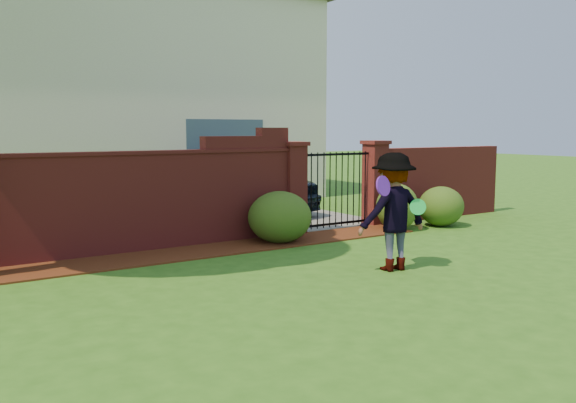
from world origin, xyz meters
TOP-DOWN VIEW (x-y plane):
  - ground at (0.00, 0.00)m, footprint 80.00×80.00m
  - mulch_bed at (-0.95, 3.34)m, footprint 11.10×1.08m
  - brick_wall at (-2.01, 4.00)m, footprint 8.70×0.31m
  - brick_wall_return at (6.60, 4.00)m, footprint 4.00×0.25m
  - pillar_left at (2.40, 4.00)m, footprint 0.50×0.50m
  - pillar_right at (4.60, 4.00)m, footprint 0.50×0.50m
  - iron_gate at (3.50, 4.00)m, footprint 1.78×0.03m
  - driveway at (3.50, 8.00)m, footprint 3.20×8.00m
  - house at (1.00, 12.00)m, footprint 12.40×6.40m
  - car at (3.09, 7.26)m, footprint 2.79×5.10m
  - shrub_left at (1.64, 3.33)m, footprint 1.20×1.20m
  - shrub_middle at (4.52, 3.20)m, footprint 0.89×0.89m
  - shrub_right at (5.68, 3.04)m, footprint 0.99×0.99m
  - man at (1.88, 0.50)m, footprint 1.23×0.80m
  - frisbee_purple at (1.49, 0.33)m, footprint 0.31×0.15m
  - frisbee_green at (2.12, 0.25)m, footprint 0.23×0.18m

SIDE VIEW (x-z plane):
  - ground at x=0.00m, z-range -0.01..0.00m
  - driveway at x=3.50m, z-range 0.00..0.01m
  - mulch_bed at x=-0.95m, z-range 0.00..0.03m
  - shrub_right at x=5.68m, z-range 0.00..0.88m
  - shrub_left at x=1.64m, z-range 0.00..0.98m
  - shrub_middle at x=4.52m, z-range 0.00..0.98m
  - car at x=3.09m, z-range 0.00..1.65m
  - brick_wall_return at x=6.60m, z-range 0.00..1.70m
  - iron_gate at x=3.50m, z-range 0.05..1.65m
  - man at x=1.88m, z-range 0.00..1.79m
  - brick_wall at x=-2.01m, z-range -0.15..2.01m
  - pillar_left at x=2.40m, z-range 0.02..1.90m
  - pillar_right at x=4.60m, z-range 0.02..1.90m
  - frisbee_green at x=2.12m, z-range 0.86..1.10m
  - frisbee_purple at x=1.49m, z-range 1.17..1.47m
  - house at x=1.00m, z-range 0.01..6.31m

